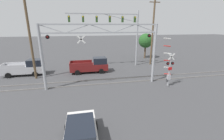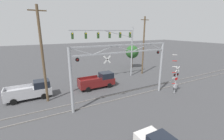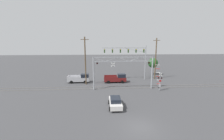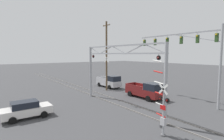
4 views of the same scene
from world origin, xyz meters
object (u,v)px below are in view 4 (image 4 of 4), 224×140
at_px(traffic_signal_span, 192,49).
at_px(pickup_truck_following, 109,82).
at_px(pickup_truck_lead, 145,91).
at_px(crossing_signal_mast, 163,109).
at_px(utility_pole_left, 107,55).
at_px(sedan_waiting, 26,109).
at_px(crossing_gantry, 118,67).

relative_size(traffic_signal_span, pickup_truck_following, 2.15).
height_order(traffic_signal_span, pickup_truck_lead, traffic_signal_span).
relative_size(crossing_signal_mast, utility_pole_left, 0.50).
height_order(pickup_truck_following, sedan_waiting, pickup_truck_following).
xyz_separation_m(traffic_signal_span, utility_pole_left, (-11.75, -3.83, -0.77)).
relative_size(crossing_gantry, pickup_truck_following, 2.39).
relative_size(crossing_signal_mast, sedan_waiting, 1.28).
relative_size(crossing_signal_mast, pickup_truck_lead, 1.01).
bearing_deg(pickup_truck_lead, pickup_truck_following, 176.65).
relative_size(crossing_gantry, pickup_truck_lead, 2.33).
height_order(crossing_gantry, pickup_truck_lead, crossing_gantry).
xyz_separation_m(crossing_gantry, utility_pole_left, (-8.04, 3.99, 1.21)).
distance_m(crossing_gantry, crossing_signal_mast, 7.67).
relative_size(traffic_signal_span, pickup_truck_lead, 2.10).
xyz_separation_m(crossing_gantry, pickup_truck_lead, (-0.91, 5.20, -3.33)).
relative_size(pickup_truck_lead, pickup_truck_following, 1.03).
bearing_deg(sedan_waiting, crossing_signal_mast, 36.66).
bearing_deg(crossing_signal_mast, traffic_signal_span, 109.57).
height_order(pickup_truck_following, utility_pole_left, utility_pole_left).
bearing_deg(traffic_signal_span, crossing_signal_mast, -70.43).
relative_size(crossing_gantry, crossing_signal_mast, 2.31).
height_order(crossing_gantry, pickup_truck_following, crossing_gantry).
distance_m(crossing_signal_mast, traffic_signal_span, 10.99).
height_order(crossing_signal_mast, pickup_truck_lead, crossing_signal_mast).
distance_m(crossing_signal_mast, utility_pole_left, 16.55).
distance_m(crossing_gantry, traffic_signal_span, 8.89).
bearing_deg(crossing_signal_mast, pickup_truck_lead, 139.33).
bearing_deg(sedan_waiting, crossing_gantry, 74.72).
bearing_deg(utility_pole_left, pickup_truck_lead, 9.63).
distance_m(crossing_gantry, utility_pole_left, 9.06).
bearing_deg(pickup_truck_following, traffic_signal_span, 8.98).
xyz_separation_m(crossing_signal_mast, sedan_waiting, (-9.46, -7.04, -1.12)).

